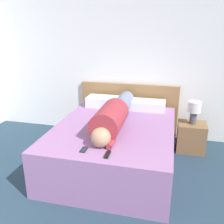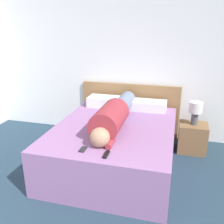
# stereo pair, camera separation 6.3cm
# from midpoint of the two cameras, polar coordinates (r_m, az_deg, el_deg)

# --- Properties ---
(wall_back) EXTENTS (6.36, 0.06, 2.60)m
(wall_back) POSITION_cam_midpoint_polar(r_m,az_deg,el_deg) (4.32, 4.61, 11.36)
(wall_back) COLOR white
(wall_back) RESTS_ON ground_plane
(bed) EXTENTS (1.59, 1.99, 0.59)m
(bed) POSITION_cam_midpoint_polar(r_m,az_deg,el_deg) (3.53, 1.14, -7.60)
(bed) COLOR #936699
(bed) RESTS_ON ground_plane
(headboard) EXTENTS (1.71, 0.04, 0.93)m
(headboard) POSITION_cam_midpoint_polar(r_m,az_deg,el_deg) (4.44, 4.49, 0.51)
(headboard) COLOR olive
(headboard) RESTS_ON ground_plane
(nightstand) EXTENTS (0.43, 0.37, 0.45)m
(nightstand) POSITION_cam_midpoint_polar(r_m,az_deg,el_deg) (4.12, 18.29, -5.60)
(nightstand) COLOR brown
(nightstand) RESTS_ON ground_plane
(table_lamp) EXTENTS (0.20, 0.20, 0.36)m
(table_lamp) POSITION_cam_midpoint_polar(r_m,az_deg,el_deg) (3.96, 18.98, 0.43)
(table_lamp) COLOR #4C4C51
(table_lamp) RESTS_ON nightstand
(person_lying) EXTENTS (0.36, 1.70, 0.36)m
(person_lying) POSITION_cam_midpoint_polar(r_m,az_deg,el_deg) (3.35, 1.02, -0.73)
(person_lying) COLOR tan
(person_lying) RESTS_ON bed
(pillow_near_headboard) EXTENTS (0.63, 0.31, 0.16)m
(pillow_near_headboard) POSITION_cam_midpoint_polar(r_m,az_deg,el_deg) (4.19, -0.64, 2.37)
(pillow_near_headboard) COLOR white
(pillow_near_headboard) RESTS_ON bed
(pillow_second) EXTENTS (0.60, 0.31, 0.15)m
(pillow_second) POSITION_cam_midpoint_polar(r_m,az_deg,el_deg) (4.07, 8.54, 1.52)
(pillow_second) COLOR white
(pillow_second) RESTS_ON bed
(tv_remote) EXTENTS (0.04, 0.15, 0.02)m
(tv_remote) POSITION_cam_midpoint_polar(r_m,az_deg,el_deg) (2.67, -0.62, -9.66)
(tv_remote) COLOR black
(tv_remote) RESTS_ON bed
(cell_phone) EXTENTS (0.06, 0.13, 0.01)m
(cell_phone) POSITION_cam_midpoint_polar(r_m,az_deg,el_deg) (2.79, -6.00, -8.47)
(cell_phone) COLOR black
(cell_phone) RESTS_ON bed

